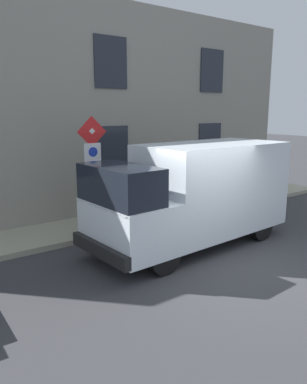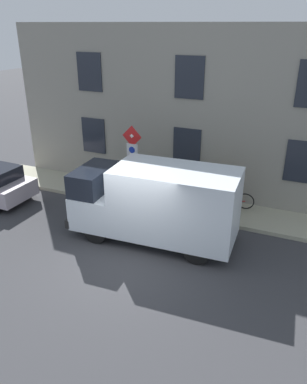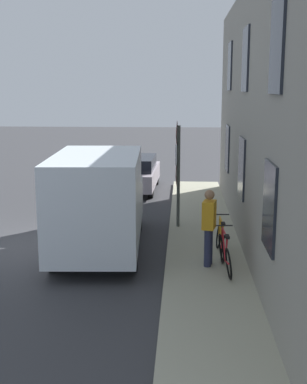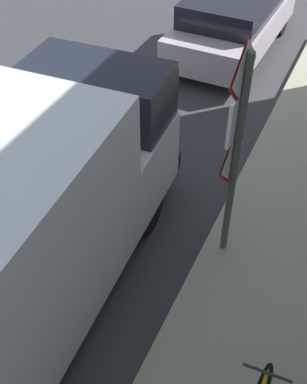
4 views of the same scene
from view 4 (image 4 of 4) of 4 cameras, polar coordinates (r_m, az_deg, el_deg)
sidewalk_slab at (r=5.96m, az=9.38°, el=-18.94°), size 1.85×17.27×0.14m
sign_post_stacked at (r=5.61m, az=9.39°, el=6.46°), size 0.16×0.56×2.91m
delivery_van at (r=5.59m, az=-16.27°, el=-4.22°), size 2.27×5.43×2.50m
parked_hatchback at (r=11.45m, az=9.13°, el=19.03°), size 1.85×4.04×1.38m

